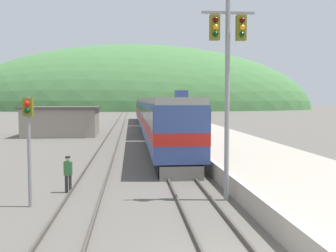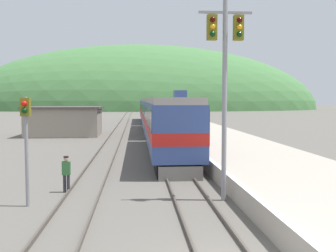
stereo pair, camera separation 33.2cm
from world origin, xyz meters
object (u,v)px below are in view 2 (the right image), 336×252
carriage_second (154,114)px  signal_mast_main (225,64)px  express_train_lead_car (167,124)px  track_worker (66,172)px  carriage_third (148,109)px  signal_post_siding (26,129)px

carriage_second → signal_mast_main: 35.66m
carriage_second → express_train_lead_car: bearing=-90.0°
carriage_second → track_worker: bearing=-99.3°
track_worker → carriage_second: bearing=80.7°
carriage_second → carriage_third: (0.00, 23.39, 0.00)m
carriage_third → track_worker: (-5.48, -56.88, -1.42)m
carriage_third → signal_mast_main: size_ratio=2.60×
carriage_third → signal_mast_main: (1.36, -58.87, 3.34)m
signal_mast_main → signal_post_siding: signal_mast_main is taller
carriage_third → signal_mast_main: signal_mast_main is taller
carriage_third → track_worker: 57.16m
signal_post_siding → track_worker: 3.32m
express_train_lead_car → carriage_second: size_ratio=0.86×
carriage_second → track_worker: (-5.48, -33.49, -1.42)m
carriage_third → track_worker: bearing=-95.5°
express_train_lead_car → carriage_third: size_ratio=0.86×
express_train_lead_car → carriage_third: bearing=90.0°
express_train_lead_car → carriage_third: (0.00, 45.46, -0.01)m
signal_mast_main → track_worker: size_ratio=5.19×
express_train_lead_car → track_worker: (-5.48, -11.42, -1.43)m
carriage_second → carriage_third: size_ratio=1.00×
signal_mast_main → track_worker: (-6.83, 1.99, -4.75)m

